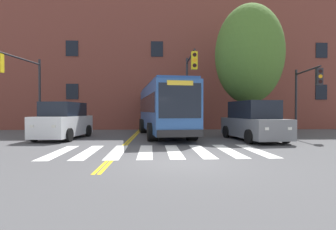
% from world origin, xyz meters
% --- Properties ---
extents(ground_plane, '(120.00, 120.00, 0.00)m').
position_xyz_m(ground_plane, '(0.00, 0.00, 0.00)').
color(ground_plane, '#4C4C4F').
extents(crosswalk, '(8.98, 4.11, 0.01)m').
position_xyz_m(crosswalk, '(-0.68, 2.37, 0.00)').
color(crosswalk, white).
rests_on(crosswalk, ground).
extents(lane_line_yellow_inner, '(0.12, 36.00, 0.01)m').
position_xyz_m(lane_line_yellow_inner, '(-2.49, 16.37, 0.00)').
color(lane_line_yellow_inner, gold).
rests_on(lane_line_yellow_inner, ground).
extents(lane_line_yellow_outer, '(0.12, 36.00, 0.01)m').
position_xyz_m(lane_line_yellow_outer, '(-2.33, 16.37, 0.00)').
color(lane_line_yellow_outer, gold).
rests_on(lane_line_yellow_outer, ground).
extents(city_bus, '(3.92, 10.88, 3.50)m').
position_xyz_m(city_bus, '(-0.40, 9.51, 1.89)').
color(city_bus, '#2D5699').
rests_on(city_bus, ground).
extents(car_white_near_lane, '(2.47, 5.12, 2.24)m').
position_xyz_m(car_white_near_lane, '(-6.56, 7.58, 1.07)').
color(car_white_near_lane, white).
rests_on(car_white_near_lane, ground).
extents(car_grey_far_lane, '(2.73, 5.37, 2.29)m').
position_xyz_m(car_grey_far_lane, '(4.79, 6.41, 1.08)').
color(car_grey_far_lane, slate).
rests_on(car_grey_far_lane, ground).
extents(traffic_light_near_corner, '(0.64, 3.55, 4.66)m').
position_xyz_m(traffic_light_near_corner, '(8.91, 8.14, 3.19)').
color(traffic_light_near_corner, '#28282D').
rests_on(traffic_light_near_corner, ground).
extents(traffic_light_far_corner, '(0.70, 4.02, 5.25)m').
position_xyz_m(traffic_light_far_corner, '(-9.08, 7.87, 3.60)').
color(traffic_light_far_corner, '#28282D').
rests_on(traffic_light_far_corner, ground).
extents(traffic_light_overhead, '(0.34, 4.26, 5.53)m').
position_xyz_m(traffic_light_overhead, '(1.31, 8.43, 3.80)').
color(traffic_light_overhead, '#28282D').
rests_on(traffic_light_overhead, ground).
extents(street_tree_curbside_large, '(6.71, 6.69, 9.41)m').
position_xyz_m(street_tree_curbside_large, '(5.79, 10.09, 5.81)').
color(street_tree_curbside_large, brown).
rests_on(street_tree_curbside_large, ground).
extents(building_facade, '(38.42, 9.33, 13.91)m').
position_xyz_m(building_facade, '(-0.89, 19.92, 6.96)').
color(building_facade, brown).
rests_on(building_facade, ground).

